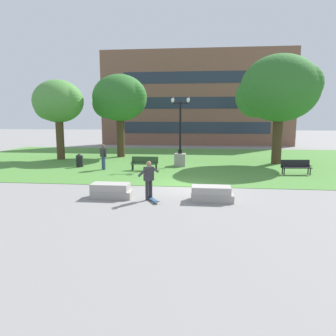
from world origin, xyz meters
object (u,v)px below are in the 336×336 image
at_px(concrete_block_center, 112,191).
at_px(lamp_post_center, 180,152).
at_px(trash_bin, 80,160).
at_px(person_skateboarder, 149,178).
at_px(person_bystander_near_lawn, 103,155).
at_px(skateboard, 153,200).
at_px(park_bench_near_right, 145,162).
at_px(concrete_block_left, 212,194).
at_px(park_bench_near_left, 296,166).

xyz_separation_m(concrete_block_center, lamp_post_center, (2.37, 9.61, 0.73)).
bearing_deg(trash_bin, person_skateboarder, -52.96).
bearing_deg(concrete_block_center, person_bystander_near_lawn, 109.90).
distance_m(concrete_block_center, lamp_post_center, 9.93).
bearing_deg(skateboard, person_bystander_near_lawn, 120.40).
bearing_deg(concrete_block_center, skateboard, -15.01).
height_order(skateboard, park_bench_near_right, park_bench_near_right).
xyz_separation_m(person_skateboarder, trash_bin, (-6.47, 8.57, -0.47)).
distance_m(person_skateboarder, lamp_post_center, 9.88).
distance_m(lamp_post_center, trash_bin, 7.23).
bearing_deg(concrete_block_left, lamp_post_center, 102.15).
height_order(lamp_post_center, trash_bin, lamp_post_center).
xyz_separation_m(lamp_post_center, person_bystander_near_lawn, (-5.05, -2.21, -0.05)).
relative_size(park_bench_near_left, park_bench_near_right, 1.02).
relative_size(concrete_block_center, trash_bin, 1.89).
height_order(person_skateboarder, lamp_post_center, lamp_post_center).
bearing_deg(lamp_post_center, park_bench_near_left, -20.29).
relative_size(person_skateboarder, park_bench_near_right, 0.95).
xyz_separation_m(concrete_block_center, person_skateboarder, (1.74, -0.25, 0.67)).
bearing_deg(park_bench_near_right, concrete_block_center, -91.12).
bearing_deg(lamp_post_center, concrete_block_center, -103.84).
height_order(person_skateboarder, park_bench_near_right, person_skateboarder).
xyz_separation_m(person_skateboarder, park_bench_near_right, (-1.60, 7.69, -0.44)).
height_order(concrete_block_left, park_bench_near_right, park_bench_near_right).
bearing_deg(park_bench_near_left, skateboard, -136.53).
xyz_separation_m(lamp_post_center, trash_bin, (-7.10, -1.29, -0.53)).
bearing_deg(person_skateboarder, concrete_block_center, 171.98).
distance_m(skateboard, park_bench_near_left, 10.77).
height_order(concrete_block_left, person_bystander_near_lawn, person_bystander_near_lawn).
xyz_separation_m(skateboard, lamp_post_center, (0.39, 10.14, 0.95)).
height_order(park_bench_near_left, person_bystander_near_lawn, person_bystander_near_lawn).
height_order(skateboard, park_bench_near_left, park_bench_near_left).
relative_size(lamp_post_center, person_bystander_near_lawn, 2.91).
relative_size(concrete_block_left, person_bystander_near_lawn, 1.05).
distance_m(concrete_block_left, park_bench_near_right, 8.70).
height_order(park_bench_near_right, trash_bin, trash_bin).
distance_m(park_bench_near_right, trash_bin, 4.95).
bearing_deg(concrete_block_center, park_bench_near_right, 88.88).
distance_m(person_skateboarder, person_bystander_near_lawn, 8.83).
bearing_deg(concrete_block_left, person_skateboarder, -177.07).
relative_size(park_bench_near_left, trash_bin, 1.92).
distance_m(concrete_block_center, park_bench_near_left, 11.96).
xyz_separation_m(concrete_block_left, skateboard, (-2.49, -0.42, -0.22)).
bearing_deg(person_bystander_near_lawn, lamp_post_center, 23.68).
height_order(concrete_block_center, park_bench_near_left, park_bench_near_left).
relative_size(concrete_block_center, lamp_post_center, 0.36).
bearing_deg(person_bystander_near_lawn, skateboard, -59.60).
xyz_separation_m(park_bench_near_left, person_bystander_near_lawn, (-12.46, 0.53, 0.44)).
xyz_separation_m(park_bench_near_left, trash_bin, (-14.51, 1.46, -0.04)).
bearing_deg(park_bench_near_left, concrete_block_left, -127.33).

